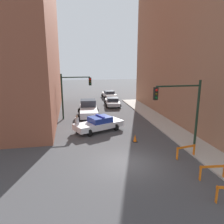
{
  "coord_description": "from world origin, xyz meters",
  "views": [
    {
      "loc": [
        -3.4,
        -13.04,
        6.83
      ],
      "look_at": [
        0.25,
        6.2,
        2.03
      ],
      "focal_mm": 35.0,
      "sensor_mm": 36.0,
      "label": 1
    }
  ],
  "objects": [
    {
      "name": "white_truck",
      "position": [
        -1.41,
        12.74,
        0.91
      ],
      "size": [
        2.83,
        5.5,
        1.9
      ],
      "rotation": [
        0.0,
        0.0,
        -0.05
      ],
      "color": "silver",
      "rests_on": "ground_plane"
    },
    {
      "name": "ground_plane",
      "position": [
        0.0,
        0.0,
        0.0
      ],
      "size": [
        120.0,
        120.0,
        0.0
      ],
      "primitive_type": "plane",
      "color": "#424244"
    },
    {
      "name": "barrier_back",
      "position": [
        4.35,
        -0.03,
        0.62
      ],
      "size": [
        1.58,
        0.43,
        0.9
      ],
      "rotation": [
        0.0,
        0.0,
        0.18
      ],
      "color": "orange",
      "rests_on": "ground_plane"
    },
    {
      "name": "pedestrian_crossing",
      "position": [
        -2.96,
        6.99,
        0.86
      ],
      "size": [
        0.51,
        0.51,
        1.66
      ],
      "rotation": [
        0.0,
        0.0,
        0.67
      ],
      "color": "#382D23",
      "rests_on": "ground_plane"
    },
    {
      "name": "sidewalk_right",
      "position": [
        6.2,
        0.0,
        0.06
      ],
      "size": [
        2.4,
        44.0,
        0.12
      ],
      "color": "#B2ADA3",
      "rests_on": "ground_plane"
    },
    {
      "name": "parked_car_mid",
      "position": [
        3.24,
        24.8,
        0.67
      ],
      "size": [
        2.41,
        4.38,
        1.31
      ],
      "rotation": [
        0.0,
        0.0,
        0.05
      ],
      "color": "silver",
      "rests_on": "ground_plane"
    },
    {
      "name": "traffic_cone",
      "position": [
        1.73,
        3.61,
        0.32
      ],
      "size": [
        0.36,
        0.36,
        0.66
      ],
      "color": "black",
      "rests_on": "ground_plane"
    },
    {
      "name": "traffic_light_far",
      "position": [
        -3.3,
        12.01,
        3.4
      ],
      "size": [
        3.44,
        0.35,
        5.2
      ],
      "color": "black",
      "rests_on": "ground_plane"
    },
    {
      "name": "barrier_mid",
      "position": [
        4.4,
        -2.95,
        0.62
      ],
      "size": [
        1.6,
        0.29,
        0.9
      ],
      "rotation": [
        0.0,
        0.0,
        -0.09
      ],
      "color": "orange",
      "rests_on": "ground_plane"
    },
    {
      "name": "parked_car_near",
      "position": [
        2.53,
        17.96,
        0.67
      ],
      "size": [
        2.49,
        4.43,
        1.31
      ],
      "rotation": [
        0.0,
        0.0,
        -0.08
      ],
      "color": "silver",
      "rests_on": "ground_plane"
    },
    {
      "name": "traffic_light_near",
      "position": [
        4.73,
        1.43,
        3.53
      ],
      "size": [
        3.64,
        0.35,
        5.2
      ],
      "color": "black",
      "rests_on": "sidewalk_right"
    },
    {
      "name": "police_car",
      "position": [
        -0.88,
        7.04,
        0.72
      ],
      "size": [
        5.05,
        3.58,
        1.52
      ],
      "rotation": [
        0.0,
        0.0,
        1.98
      ],
      "color": "white",
      "rests_on": "ground_plane"
    }
  ]
}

